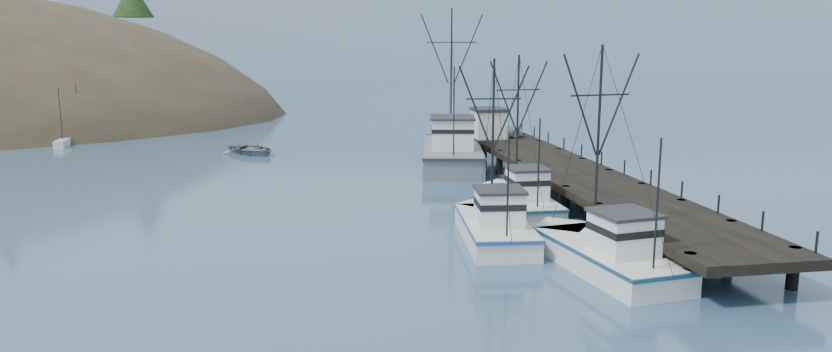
{
  "coord_description": "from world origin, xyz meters",
  "views": [
    {
      "loc": [
        -6.04,
        -33.03,
        11.53
      ],
      "look_at": [
        2.09,
        13.41,
        2.5
      ],
      "focal_mm": 32.0,
      "sensor_mm": 36.0,
      "label": 1
    }
  ],
  "objects_px": {
    "pier": "(574,175)",
    "motorboat": "(252,154)",
    "pier_shed": "(489,123)",
    "pickup_truck": "(498,130)",
    "work_vessel": "(451,151)",
    "trawler_near": "(604,253)",
    "trawler_far": "(520,201)",
    "trawler_mid": "(494,226)"
  },
  "relations": [
    {
      "from": "work_vessel",
      "to": "pickup_truck",
      "type": "relative_size",
      "value": 3.57
    },
    {
      "from": "trawler_near",
      "to": "trawler_far",
      "type": "bearing_deg",
      "value": 92.48
    },
    {
      "from": "pier",
      "to": "trawler_near",
      "type": "height_order",
      "value": "trawler_near"
    },
    {
      "from": "trawler_mid",
      "to": "pier_shed",
      "type": "bearing_deg",
      "value": 75.25
    },
    {
      "from": "pickup_truck",
      "to": "motorboat",
      "type": "xyz_separation_m",
      "value": [
        -23.06,
        6.37,
        -2.67
      ]
    },
    {
      "from": "trawler_near",
      "to": "pier_shed",
      "type": "distance_m",
      "value": 33.64
    },
    {
      "from": "work_vessel",
      "to": "pickup_truck",
      "type": "bearing_deg",
      "value": 28.5
    },
    {
      "from": "pier",
      "to": "motorboat",
      "type": "relative_size",
      "value": 7.43
    },
    {
      "from": "trawler_near",
      "to": "motorboat",
      "type": "relative_size",
      "value": 1.93
    },
    {
      "from": "trawler_far",
      "to": "motorboat",
      "type": "distance_m",
      "value": 33.48
    },
    {
      "from": "trawler_mid",
      "to": "motorboat",
      "type": "relative_size",
      "value": 1.79
    },
    {
      "from": "pier_shed",
      "to": "motorboat",
      "type": "height_order",
      "value": "pier_shed"
    },
    {
      "from": "work_vessel",
      "to": "trawler_near",
      "type": "bearing_deg",
      "value": -88.33
    },
    {
      "from": "pier",
      "to": "trawler_far",
      "type": "height_order",
      "value": "trawler_far"
    },
    {
      "from": "trawler_far",
      "to": "work_vessel",
      "type": "relative_size",
      "value": 0.61
    },
    {
      "from": "pier",
      "to": "motorboat",
      "type": "bearing_deg",
      "value": 133.95
    },
    {
      "from": "trawler_mid",
      "to": "pickup_truck",
      "type": "relative_size",
      "value": 2.19
    },
    {
      "from": "trawler_far",
      "to": "pickup_truck",
      "type": "xyz_separation_m",
      "value": [
        4.77,
        21.66,
        1.85
      ]
    },
    {
      "from": "trawler_near",
      "to": "pier_shed",
      "type": "relative_size",
      "value": 3.56
    },
    {
      "from": "pier",
      "to": "pickup_truck",
      "type": "xyz_separation_m",
      "value": [
        -0.43,
        18.0,
        0.98
      ]
    },
    {
      "from": "trawler_far",
      "to": "pickup_truck",
      "type": "height_order",
      "value": "trawler_far"
    },
    {
      "from": "trawler_far",
      "to": "motorboat",
      "type": "bearing_deg",
      "value": 123.13
    },
    {
      "from": "pier",
      "to": "pier_shed",
      "type": "height_order",
      "value": "pier_shed"
    },
    {
      "from": "pickup_truck",
      "to": "trawler_mid",
      "type": "bearing_deg",
      "value": 160.29
    },
    {
      "from": "pier",
      "to": "motorboat",
      "type": "distance_m",
      "value": 33.89
    },
    {
      "from": "pier",
      "to": "motorboat",
      "type": "xyz_separation_m",
      "value": [
        -23.5,
        24.37,
        -1.69
      ]
    },
    {
      "from": "trawler_near",
      "to": "motorboat",
      "type": "bearing_deg",
      "value": 115.15
    },
    {
      "from": "pickup_truck",
      "to": "pier",
      "type": "bearing_deg",
      "value": 178.21
    },
    {
      "from": "trawler_mid",
      "to": "work_vessel",
      "type": "distance_m",
      "value": 24.99
    },
    {
      "from": "pier",
      "to": "work_vessel",
      "type": "distance_m",
      "value": 16.2
    },
    {
      "from": "pier",
      "to": "pier_shed",
      "type": "distance_m",
      "value": 17.82
    },
    {
      "from": "work_vessel",
      "to": "pier_shed",
      "type": "bearing_deg",
      "value": 30.86
    },
    {
      "from": "pier",
      "to": "trawler_mid",
      "type": "height_order",
      "value": "trawler_mid"
    },
    {
      "from": "pier",
      "to": "trawler_near",
      "type": "distance_m",
      "value": 16.41
    },
    {
      "from": "pier",
      "to": "trawler_mid",
      "type": "bearing_deg",
      "value": -131.95
    },
    {
      "from": "trawler_far",
      "to": "work_vessel",
      "type": "xyz_separation_m",
      "value": [
        -0.38,
        18.86,
        0.41
      ]
    },
    {
      "from": "motorboat",
      "to": "pier",
      "type": "bearing_deg",
      "value": -83.95
    },
    {
      "from": "trawler_mid",
      "to": "motorboat",
      "type": "bearing_deg",
      "value": 113.64
    },
    {
      "from": "pier_shed",
      "to": "pickup_truck",
      "type": "distance_m",
      "value": 1.3
    },
    {
      "from": "work_vessel",
      "to": "trawler_mid",
      "type": "bearing_deg",
      "value": -97.0
    },
    {
      "from": "work_vessel",
      "to": "pier_shed",
      "type": "height_order",
      "value": "work_vessel"
    },
    {
      "from": "pier",
      "to": "work_vessel",
      "type": "bearing_deg",
      "value": 110.16
    }
  ]
}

